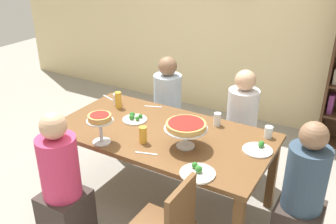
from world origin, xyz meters
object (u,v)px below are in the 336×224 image
Objects in this scene: salad_plate_far_diner at (258,149)px; water_glass_clear_far at (217,119)px; diner_head_east at (301,202)px; water_glass_clear_spare at (268,132)px; deep_dish_pizza_stand at (186,127)px; personal_pizza_stand at (100,121)px; salad_plate_spare at (197,172)px; cutlery_knife_near at (146,153)px; cutlery_fork_near at (108,98)px; cutlery_fork_far at (153,107)px; diner_far_left at (168,114)px; beer_glass_amber_short at (118,100)px; beer_glass_amber_tall at (143,135)px; dining_table at (162,140)px; water_glass_clear_near at (117,99)px; salad_plate_near_diner at (135,118)px; diner_far_right at (240,133)px; diner_near_left at (63,190)px.

water_glass_clear_far is (-0.46, 0.24, 0.05)m from salad_plate_far_diner.
diner_head_east is 0.63m from water_glass_clear_spare.
personal_pizza_stand is (-0.62, -0.29, 0.02)m from deep_dish_pizza_stand.
salad_plate_spare is 0.47m from cutlery_knife_near.
salad_plate_far_diner is (0.52, 0.24, -0.16)m from deep_dish_pizza_stand.
diner_head_east is 6.39× the size of cutlery_fork_near.
cutlery_fork_near is at bearing -179.99° from water_glass_clear_far.
cutlery_fork_far is at bearing 178.33° from water_glass_clear_spare.
diner_far_left reaches higher than cutlery_knife_near.
beer_glass_amber_short is 0.91× the size of cutlery_fork_near.
beer_glass_amber_tall is 0.79× the size of cutlery_knife_near.
dining_table is 13.21× the size of beer_glass_amber_tall.
beer_glass_amber_tall is (-0.04, -0.24, 0.15)m from dining_table.
salad_plate_spare is at bearing -76.46° from water_glass_clear_far.
salad_plate_far_diner is at bearing -168.89° from cutlery_fork_near.
deep_dish_pizza_stand reaches higher than beer_glass_amber_tall.
cutlery_fork_near is (-0.48, -0.42, 0.25)m from diner_far_left.
beer_glass_amber_short reaches higher than cutlery_fork_far.
dining_table is 0.89m from diner_far_left.
salad_plate_far_diner is at bearing 22.63° from beer_glass_amber_tall.
beer_glass_amber_tall is at bearing 163.35° from salad_plate_spare.
diner_far_left reaches higher than water_glass_clear_near.
water_glass_clear_near is at bearing 158.35° from deep_dish_pizza_stand.
beer_glass_amber_short is at bearing -7.10° from diner_head_east.
beer_glass_amber_tall is at bearing 96.04° from cutlery_fork_far.
water_glass_clear_near is (-0.07, 0.06, -0.03)m from beer_glass_amber_short.
deep_dish_pizza_stand is 0.67m from salad_plate_near_diner.
water_glass_clear_near is (-0.30, -0.50, 0.30)m from diner_far_left.
cutlery_fork_far is (0.35, 0.13, -0.05)m from water_glass_clear_near.
water_glass_clear_spare reaches higher than salad_plate_spare.
deep_dish_pizza_stand is 1.37× the size of personal_pizza_stand.
beer_glass_amber_tall reaches higher than water_glass_clear_near.
deep_dish_pizza_stand is 0.73m from water_glass_clear_spare.
diner_far_left is at bearing -120.08° from cutlery_fork_near.
diner_far_right reaches higher than cutlery_fork_far.
salad_plate_near_diner is at bearing -177.33° from salad_plate_far_diner.
cutlery_fork_far is (-0.89, 0.81, -0.01)m from salad_plate_spare.
diner_near_left is at bearing -142.97° from salad_plate_far_diner.
dining_table is at bearing 142.96° from salad_plate_spare.
diner_far_left is at bearing 161.69° from water_glass_clear_spare.
salad_plate_spare is 1.43× the size of cutlery_fork_far.
deep_dish_pizza_stand is 1.94× the size of cutlery_fork_near.
deep_dish_pizza_stand is at bearing -155.65° from salad_plate_far_diner.
beer_glass_amber_tall reaches higher than salad_plate_far_diner.
diner_far_left is 1.58m from diner_near_left.
water_glass_clear_near reaches higher than salad_plate_spare.
cutlery_knife_near is at bearing 99.13° from cutlery_fork_far.
dining_table is at bearing 177.04° from cutlery_fork_near.
beer_glass_amber_tall reaches higher than cutlery_knife_near.
diner_far_right is 8.05× the size of beer_glass_amber_tall.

